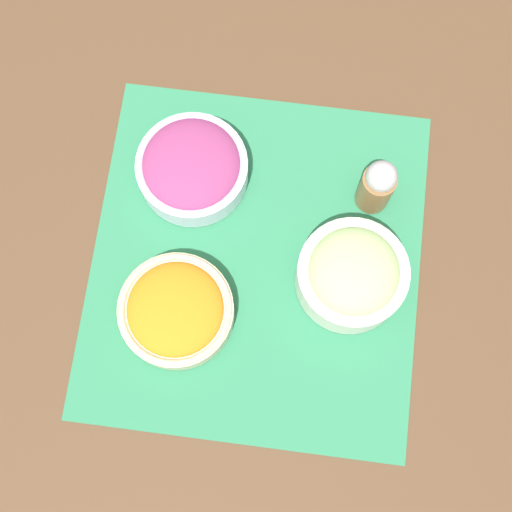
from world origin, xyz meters
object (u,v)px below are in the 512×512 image
onion_bowl (192,167)px  pepper_shaker (377,185)px  cucumber_bowl (352,274)px  carrot_bowl (176,310)px

onion_bowl → pepper_shaker: (0.00, 0.26, 0.02)m
cucumber_bowl → onion_bowl: size_ratio=0.94×
carrot_bowl → pepper_shaker: bearing=128.9°
cucumber_bowl → carrot_bowl: (0.08, -0.23, -0.02)m
carrot_bowl → pepper_shaker: (-0.20, 0.25, 0.03)m
carrot_bowl → onion_bowl: bearing=-177.6°
carrot_bowl → pepper_shaker: size_ratio=1.42×
carrot_bowl → pepper_shaker: 0.32m
onion_bowl → cucumber_bowl: bearing=61.5°
cucumber_bowl → onion_bowl: bearing=-118.5°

